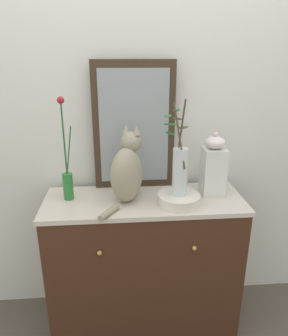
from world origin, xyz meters
name	(u,v)px	position (x,y,z in m)	size (l,w,h in m)	color
ground_plane	(144,318)	(0.00, 0.00, 0.00)	(6.00, 6.00, 0.00)	#51483F
wall_back	(140,105)	(0.00, 0.28, 1.30)	(4.40, 0.08, 2.60)	silver
sideboard	(144,263)	(0.00, 0.00, 0.42)	(1.08, 0.43, 0.84)	#402316
mirror_leaning	(134,127)	(-0.04, 0.18, 1.20)	(0.46, 0.03, 0.72)	#39291C
cat_sitting	(127,171)	(-0.09, -0.01, 1.01)	(0.27, 0.35, 0.40)	gray
vase_slim_green	(67,176)	(-0.41, 0.04, 0.97)	(0.07, 0.05, 0.55)	#297330
bowl_porcelain	(179,199)	(0.18, -0.07, 0.86)	(0.22, 0.22, 0.06)	silver
vase_glass_clear	(180,168)	(0.17, -0.07, 1.04)	(0.16, 0.18, 0.49)	silver
jar_lidded_porcelain	(213,167)	(0.39, 0.04, 1.00)	(0.12, 0.12, 0.36)	silver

